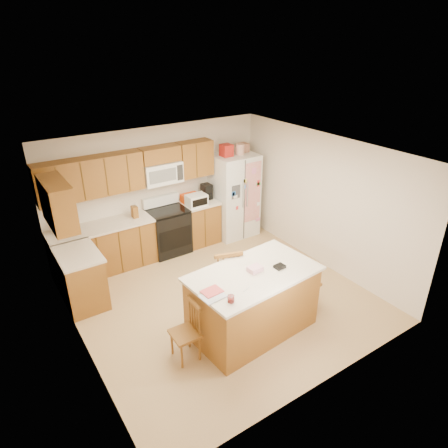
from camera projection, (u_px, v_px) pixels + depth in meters
ground at (221, 297)px, 6.77m from camera, size 4.50×4.50×0.00m
room_shell at (220, 221)px, 6.15m from camera, size 4.60×4.60×2.52m
cabinetry at (121, 225)px, 7.23m from camera, size 3.36×1.56×2.15m
stove at (168, 230)px, 8.02m from camera, size 0.76×0.65×1.13m
refrigerator at (234, 195)px, 8.56m from camera, size 0.90×0.79×2.04m
island at (253, 301)px, 5.83m from camera, size 1.93×1.22×1.10m
windsor_chair_left at (186, 333)px, 5.37m from camera, size 0.37×0.39×0.87m
windsor_chair_back at (226, 280)px, 6.34m from camera, size 0.58×0.57×1.09m
windsor_chair_right at (303, 284)px, 6.32m from camera, size 0.47×0.49×0.98m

